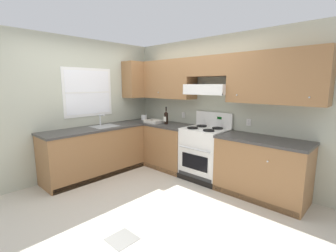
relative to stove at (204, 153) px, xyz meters
name	(u,v)px	position (x,y,z in m)	size (l,w,h in m)	color
ground_plane	(139,195)	(-0.36, -1.25, -0.48)	(7.04, 7.04, 0.00)	beige
floor_accent_tile	(122,239)	(0.33, -2.07, -0.48)	(0.30, 0.30, 0.01)	slate
wall_back	(217,97)	(0.05, 0.27, 1.00)	(4.68, 0.57, 2.55)	#B7BAA3
wall_left	(94,103)	(-1.95, -1.03, 0.87)	(0.47, 4.00, 2.55)	#B7BAA3
counter_back_run	(198,153)	(-0.13, -0.01, -0.03)	(3.60, 0.65, 0.91)	olive
counter_left_run	(95,151)	(-1.60, -1.25, -0.02)	(0.63, 1.91, 1.13)	olive
stove	(204,153)	(0.00, 0.00, 0.00)	(0.76, 0.62, 1.20)	white
wine_bottle	(166,117)	(-0.92, -0.04, 0.57)	(0.08, 0.08, 0.35)	black
bowl	(154,122)	(-1.22, -0.09, 0.45)	(0.36, 0.26, 0.06)	beige
paper_towel_roll	(144,117)	(-1.69, 0.05, 0.49)	(0.14, 0.14, 0.12)	white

